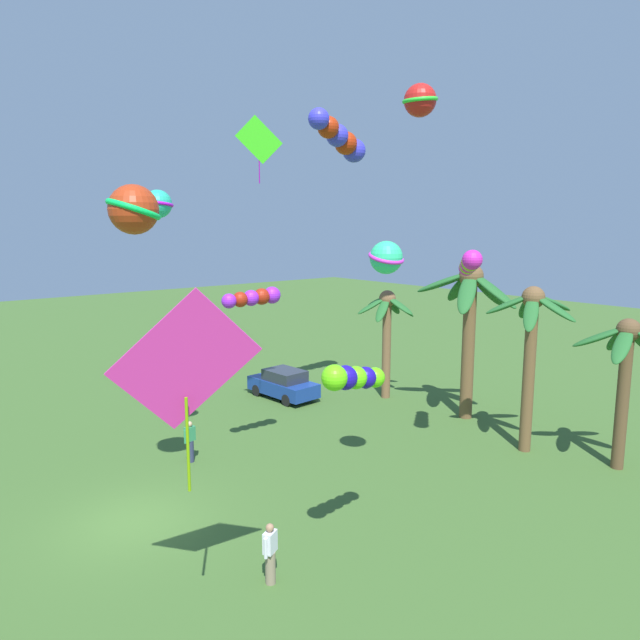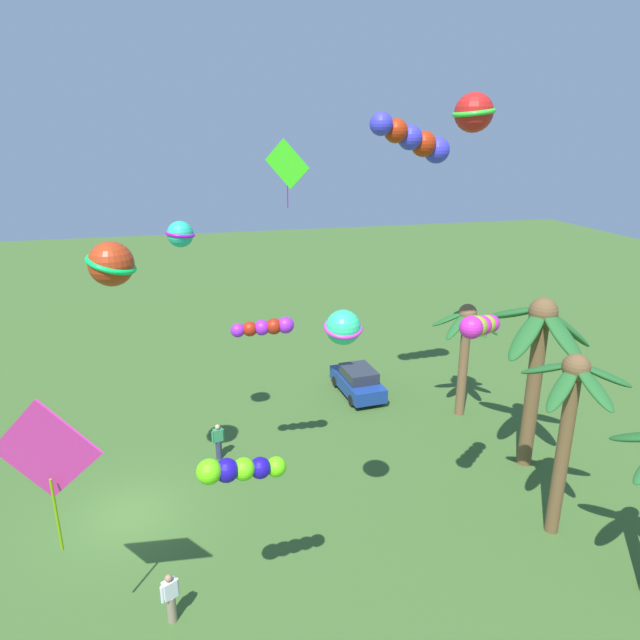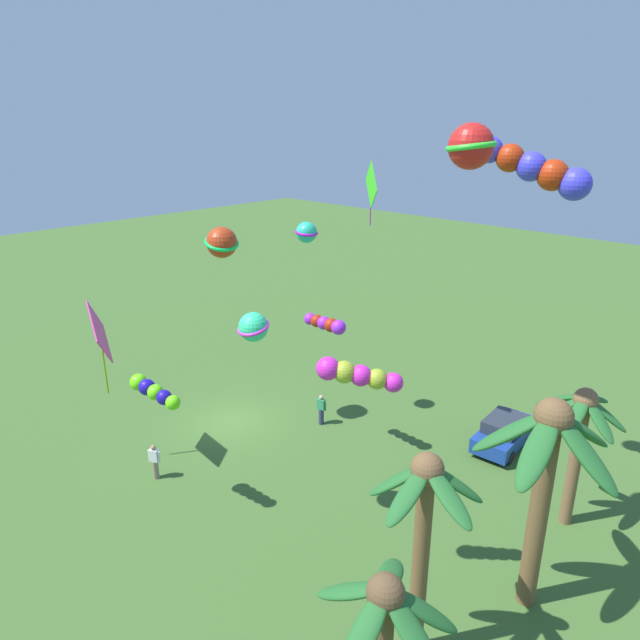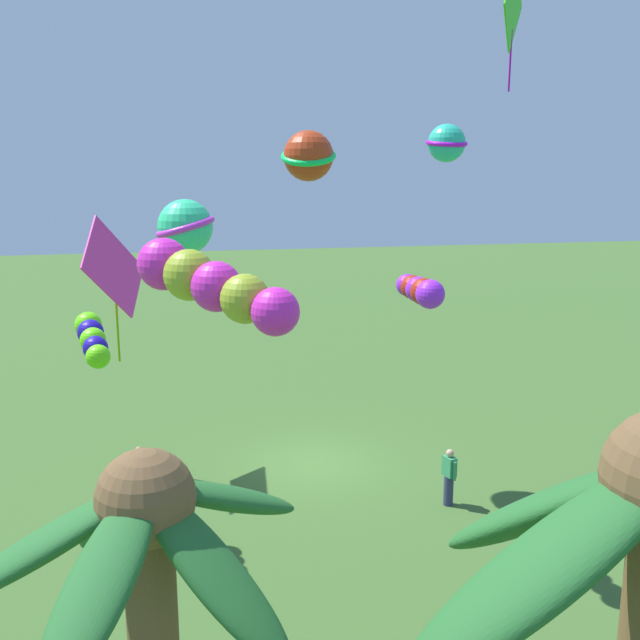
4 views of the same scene
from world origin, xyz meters
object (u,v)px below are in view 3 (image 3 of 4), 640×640
Objects in this scene: palm_tree_2 at (424,516)px; kite_tube_8 at (356,375)px; parked_car_0 at (505,432)px; spectator_0 at (321,409)px; kite_diamond_2 at (371,186)px; spectator_1 at (155,461)px; palm_tree_0 at (581,427)px; kite_ball_3 at (222,242)px; palm_tree_3 at (385,632)px; kite_ball_0 at (471,146)px; kite_tube_1 at (153,391)px; kite_tube_5 at (537,169)px; kite_tube_6 at (326,324)px; kite_ball_4 at (253,327)px; kite_diamond_7 at (100,334)px; palm_tree_1 at (548,458)px; kite_ball_9 at (306,232)px.

kite_tube_8 is at bearing -104.47° from palm_tree_2.
spectator_0 is (4.42, -7.54, 0.06)m from parked_car_0.
spectator_1 is at bearing -32.99° from kite_diamond_2.
palm_tree_0 is at bearing 152.91° from kite_tube_8.
palm_tree_2 is 4.13× the size of spectator_1.
kite_ball_3 is (-4.21, -13.81, 4.55)m from palm_tree_2.
kite_diamond_2 is at bearing -138.86° from palm_tree_3.
kite_ball_0 reaches higher than spectator_1.
kite_tube_5 is at bearing 140.15° from kite_tube_1.
kite_tube_6 is at bearing -130.22° from kite_tube_8.
palm_tree_0 is 0.85× the size of palm_tree_2.
kite_tube_1 is 1.93× the size of kite_ball_4.
kite_tube_1 is at bearing 86.65° from kite_diamond_7.
palm_tree_0 is 3.27× the size of kite_ball_0.
palm_tree_1 is at bearing 31.12° from parked_car_0.
parked_car_0 is at bearing 150.66° from kite_tube_1.
palm_tree_3 is 17.39m from kite_ball_9.
kite_ball_9 reaches higher than spectator_0.
kite_ball_3 is (4.35, -14.74, 5.19)m from palm_tree_0.
palm_tree_3 is 16.21m from spectator_0.
parked_car_0 is at bearing 117.93° from kite_ball_9.
kite_diamond_7 is (5.22, -16.61, 0.85)m from palm_tree_1.
palm_tree_3 is 3.26× the size of kite_ball_0.
spectator_0 is at bearing 166.43° from spectator_1.
parked_car_0 is 15.91m from kite_tube_1.
kite_ball_3 reaches higher than palm_tree_1.
kite_tube_8 is at bearing -27.09° from palm_tree_0.
kite_tube_5 is (-4.96, -3.54, 7.59)m from palm_tree_1.
kite_ball_3 reaches higher than kite_tube_6.
parked_car_0 is 1.71× the size of kite_tube_6.
kite_diamond_7 is (9.79, -16.04, 2.01)m from palm_tree_0.
kite_tube_6 is at bearing -99.56° from palm_tree_1.
palm_tree_2 is 10.13m from kite_ball_0.
kite_tube_8 is (-3.85, -4.16, 3.40)m from palm_tree_3.
kite_diamond_7 is at bearing -85.38° from palm_tree_2.
palm_tree_0 reaches higher than spectator_0.
kite_ball_9 reaches higher than palm_tree_2.
palm_tree_2 is (4.00, -1.50, -0.51)m from palm_tree_1.
kite_tube_5 is at bearing 172.90° from kite_tube_8.
palm_tree_1 is 6.01m from kite_tube_8.
palm_tree_2 is 3.20× the size of kite_tube_8.
kite_tube_5 is at bearing 146.93° from kite_ball_4.
palm_tree_0 is 9.38m from kite_tube_8.
palm_tree_2 is 13.35m from spectator_1.
kite_diamond_7 is (-1.85, -16.22, 1.99)m from palm_tree_3.
kite_diamond_2 reaches higher than kite_diamond_7.
palm_tree_2 is at bearing 93.10° from spectator_1.
kite_ball_9 is (-10.45, -12.79, 5.46)m from palm_tree_3.
kite_ball_4 reaches higher than palm_tree_1.
kite_ball_0 is 0.73× the size of kite_tube_6.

